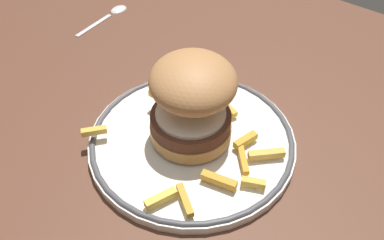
# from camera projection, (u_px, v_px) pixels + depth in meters

# --- Properties ---
(ground_plane) EXTENTS (1.34, 1.01, 0.04)m
(ground_plane) POSITION_uv_depth(u_px,v_px,m) (173.00, 147.00, 0.59)
(ground_plane) COLOR brown
(dinner_plate) EXTENTS (0.28, 0.28, 0.02)m
(dinner_plate) POSITION_uv_depth(u_px,v_px,m) (192.00, 140.00, 0.56)
(dinner_plate) COLOR white
(dinner_plate) RESTS_ON ground_plane
(burger) EXTENTS (0.16, 0.16, 0.11)m
(burger) POSITION_uv_depth(u_px,v_px,m) (192.00, 100.00, 0.52)
(burger) COLOR #B77F44
(burger) RESTS_ON dinner_plate
(fries_pile) EXTENTS (0.23, 0.21, 0.03)m
(fries_pile) POSITION_uv_depth(u_px,v_px,m) (204.00, 136.00, 0.55)
(fries_pile) COLOR gold
(fries_pile) RESTS_ON dinner_plate
(spoon) EXTENTS (0.03, 0.13, 0.01)m
(spoon) POSITION_uv_depth(u_px,v_px,m) (113.00, 11.00, 0.81)
(spoon) COLOR silver
(spoon) RESTS_ON ground_plane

